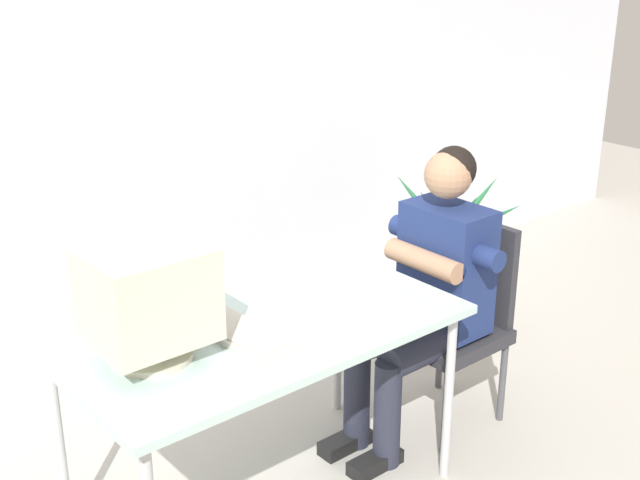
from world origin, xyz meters
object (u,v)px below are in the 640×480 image
(desk, at_px, (262,338))
(crt_monitor, at_px, (149,296))
(keyboard, at_px, (239,333))
(potted_plant, at_px, (448,264))
(office_chair, at_px, (457,314))
(person_seated, at_px, (428,288))

(desk, xyz_separation_m, crt_monitor, (-0.41, 0.03, 0.27))
(crt_monitor, distance_m, keyboard, 0.36)
(potted_plant, bearing_deg, keyboard, -161.93)
(desk, bearing_deg, office_chair, -1.51)
(person_seated, distance_m, potted_plant, 0.98)
(keyboard, height_order, person_seated, person_seated)
(office_chair, xyz_separation_m, potted_plant, (0.57, 0.55, -0.09))
(desk, relative_size, crt_monitor, 3.69)
(desk, height_order, keyboard, keyboard)
(crt_monitor, xyz_separation_m, office_chair, (1.43, -0.05, -0.48))
(crt_monitor, distance_m, potted_plant, 2.14)
(person_seated, bearing_deg, potted_plant, 36.03)
(office_chair, bearing_deg, person_seated, -180.00)
(keyboard, bearing_deg, person_seated, 0.01)
(crt_monitor, xyz_separation_m, keyboard, (0.30, -0.05, -0.20))
(keyboard, relative_size, person_seated, 0.36)
(crt_monitor, bearing_deg, person_seated, -2.53)
(crt_monitor, bearing_deg, potted_plant, 14.05)
(desk, distance_m, person_seated, 0.83)
(desk, xyz_separation_m, keyboard, (-0.11, -0.03, 0.07))
(keyboard, distance_m, person_seated, 0.94)
(desk, height_order, crt_monitor, crt_monitor)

